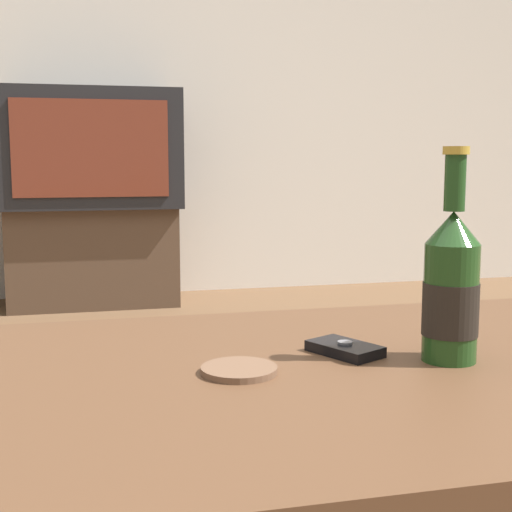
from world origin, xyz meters
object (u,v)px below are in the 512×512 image
beer_bottle (451,288)px  cell_phone (345,349)px  tv_stand (94,256)px  television (90,149)px

beer_bottle → cell_phone: 0.16m
cell_phone → beer_bottle: bearing=-53.8°
tv_stand → cell_phone: tv_stand is taller
television → beer_bottle: (0.40, -2.77, -0.21)m
tv_stand → beer_bottle: beer_bottle is taller
tv_stand → cell_phone: (0.28, -2.71, 0.23)m
television → cell_phone: 2.74m
television → beer_bottle: 2.80m
tv_stand → beer_bottle: size_ratio=2.98×
cell_phone → tv_stand: bearing=69.1°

